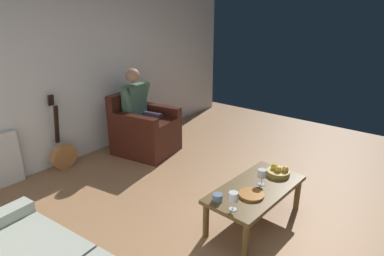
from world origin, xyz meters
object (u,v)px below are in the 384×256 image
Objects in this scene: wine_glass_far at (233,198)px; decorative_dish at (251,195)px; person_seated at (141,108)px; coffee_table at (256,192)px; armchair at (144,131)px; fruit_bowl at (278,172)px; guitar at (63,153)px; wine_glass_near at (262,174)px; candle_jar at (218,198)px.

wine_glass_far is 0.71× the size of decorative_dish.
person_seated is 1.12× the size of coffee_table.
armchair is 2.23m from fruit_bowl.
decorative_dish is (0.70, 2.21, 0.08)m from armchair.
guitar reaches higher than armchair.
decorative_dish is (0.17, 0.04, 0.07)m from coffee_table.
armchair is at bearing -114.55° from wine_glass_far.
guitar reaches higher than decorative_dish.
wine_glass_near is 0.97× the size of wine_glass_far.
candle_jar is at bearing -18.38° from wine_glass_near.
armchair reaches higher than wine_glass_near.
decorative_dish is at bearing 62.52° from armchair.
wine_glass_near is 0.27m from decorative_dish.
decorative_dish reaches higher than coffee_table.
candle_jar reaches higher than decorative_dish.
wine_glass_far reaches higher than fruit_bowl.
candle_jar is (0.52, -0.17, -0.08)m from wine_glass_near.
fruit_bowl is 1.01× the size of decorative_dish.
guitar is 5.99× the size of wine_glass_far.
fruit_bowl is at bearing 76.19° from armchair.
wine_glass_near is 0.68× the size of fruit_bowl.
decorative_dish is at bearing 98.16° from guitar.
armchair is 3.95× the size of decorative_dish.
wine_glass_far reaches higher than decorative_dish.
fruit_bowl reaches higher than candle_jar.
person_seated reaches higher than candle_jar.
candle_jar is (0.44, -0.16, 0.09)m from coffee_table.
person_seated is 5.29× the size of decorative_dish.
candle_jar is (-0.11, 2.46, 0.22)m from guitar.
fruit_bowl is at bearing 109.14° from guitar.
coffee_table is at bearing -8.43° from fruit_bowl.
decorative_dish is at bearing -1.93° from fruit_bowl.
decorative_dish is (-0.30, 0.02, -0.11)m from wine_glass_far.
candle_jar is at bearing 54.31° from armchair.
wine_glass_far is 1.84× the size of candle_jar.
wine_glass_near is at bearing -174.10° from decorative_dish.
armchair is at bearing -93.94° from fruit_bowl.
wine_glass_near is 0.55m from wine_glass_far.
coffee_table is 2.68m from guitar.
fruit_bowl is (-0.85, 0.03, -0.08)m from wine_glass_far.
person_seated is 2.36m from decorative_dish.
wine_glass_near is 0.31m from fruit_bowl.
fruit_bowl is at bearing 76.41° from person_seated.
wine_glass_near is at bearing -178.99° from wine_glass_far.
wine_glass_near is at bearing 171.39° from coffee_table.
coffee_table is 0.50m from wine_glass_far.
wine_glass_far is 0.85m from fruit_bowl.
guitar is 2.47m from candle_jar.
coffee_table is (0.53, 2.21, -0.34)m from person_seated.
guitar reaches higher than coffee_table.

